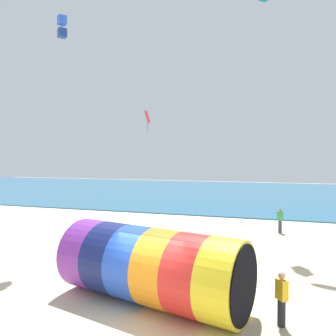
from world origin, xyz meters
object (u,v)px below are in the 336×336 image
bystander_near_water (280,220)px  kite_handler (282,298)px  kite_blue_box (62,27)px  giant_inflatable_tube (152,266)px  kite_red_diamond (147,117)px

bystander_near_water → kite_handler: bearing=-91.4°
kite_blue_box → giant_inflatable_tube: bearing=-37.1°
giant_inflatable_tube → kite_red_diamond: (-5.91, 15.04, 7.17)m
bystander_near_water → kite_blue_box: bearing=-150.4°
bystander_near_water → kite_red_diamond: bearing=167.3°
giant_inflatable_tube → kite_handler: bearing=-4.2°
giant_inflatable_tube → kite_blue_box: kite_blue_box is taller
kite_handler → kite_blue_box: bearing=153.0°
kite_handler → bystander_near_water: size_ratio=0.98×
giant_inflatable_tube → bystander_near_water: 13.49m
giant_inflatable_tube → kite_red_diamond: size_ratio=4.14×
kite_blue_box → bystander_near_water: bearing=29.6°
giant_inflatable_tube → kite_red_diamond: bearing=111.4°
giant_inflatable_tube → bystander_near_water: size_ratio=4.22×
kite_handler → kite_red_diamond: bearing=123.6°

